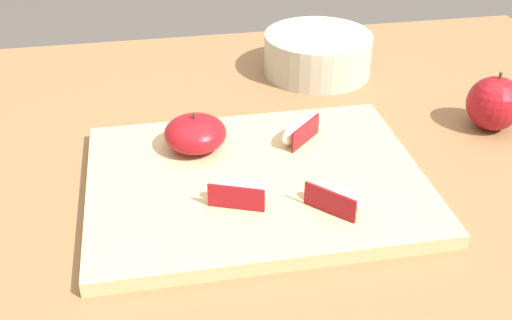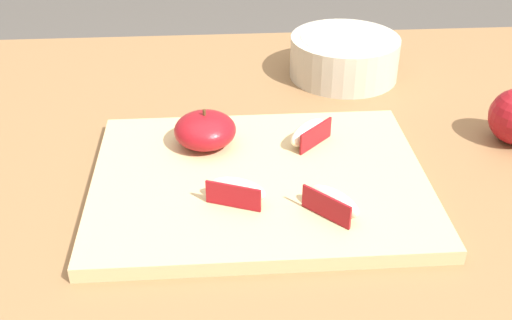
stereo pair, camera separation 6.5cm
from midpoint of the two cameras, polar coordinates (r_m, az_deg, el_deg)
dining_table at (r=0.82m, az=-6.33°, el=-6.24°), size 1.22×0.78×0.74m
cutting_board at (r=0.69m, az=-2.71°, el=-2.05°), size 0.36×0.28×0.02m
apple_half_skin_up at (r=0.73m, az=-8.08°, el=2.32°), size 0.07×0.07×0.05m
apple_wedge_middle at (r=0.63m, az=4.22°, el=-3.47°), size 0.06×0.06×0.03m
apple_wedge_back at (r=0.64m, az=-4.55°, el=-3.00°), size 0.06×0.04×0.03m
apple_wedge_near_knife at (r=0.74m, az=1.34°, el=2.63°), size 0.06×0.06×0.03m
whole_apple_red_delicious at (r=0.84m, az=18.81°, el=4.70°), size 0.07×0.07×0.08m
ceramic_fruit_bowl at (r=0.95m, az=3.63°, el=9.66°), size 0.16×0.16×0.06m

